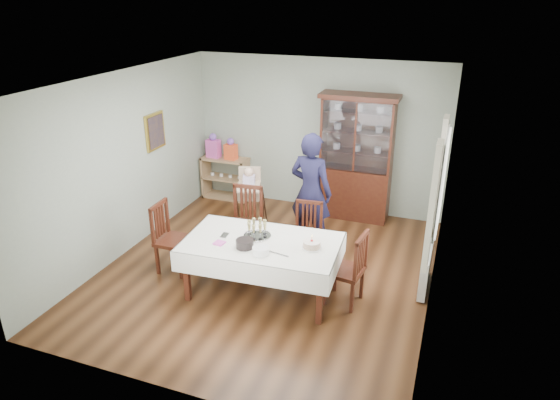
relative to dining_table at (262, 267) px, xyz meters
The scene contains 25 objects.
floor 0.68m from the dining_table, 105.13° to the left, with size 5.00×5.00×0.00m, color #593319.
room_shell 1.71m from the dining_table, 97.76° to the left, with size 5.00×5.00×5.00m.
dining_table is the anchor object (origin of this frame).
china_cabinet 2.96m from the dining_table, 77.82° to the left, with size 1.30×0.48×2.18m.
sideboard 3.40m from the dining_table, 123.92° to the left, with size 0.90×0.38×0.80m.
picture_frame 3.00m from the dining_table, 150.48° to the left, with size 0.04×0.48×0.58m, color gold.
window 2.52m from the dining_table, 22.04° to the left, with size 0.04×1.02×1.22m, color white.
curtain_left 2.29m from the dining_table, ahead, with size 0.07×0.30×1.55m, color silver.
curtain_right 2.71m from the dining_table, 35.93° to the left, with size 0.07×0.30×1.55m, color silver.
radiator 2.18m from the dining_table, 22.63° to the left, with size 0.10×0.80×0.55m, color white.
chair_far_left 1.06m from the dining_table, 126.27° to the left, with size 0.52×0.52×1.06m.
chair_far_right 0.99m from the dining_table, 71.48° to the left, with size 0.45×0.45×0.93m.
chair_end_left 1.41m from the dining_table, behind, with size 0.46×0.46×1.01m.
chair_end_right 1.10m from the dining_table, ahead, with size 0.50×0.50×1.00m.
woman 1.57m from the dining_table, 81.76° to the left, with size 0.67×0.44×1.84m, color black.
high_chair 1.92m from the dining_table, 118.16° to the left, with size 0.61×0.61×1.10m.
champagne_tray 0.47m from the dining_table, 134.54° to the left, with size 0.36×0.36×0.22m.
birthday_cake 0.78m from the dining_table, ahead, with size 0.26×0.26×0.18m.
plate_stack_dark 0.50m from the dining_table, 122.06° to the right, with size 0.23×0.23×0.11m, color black.
plate_stack_white 0.53m from the dining_table, 69.70° to the right, with size 0.21×0.21×0.09m, color white.
napkin_stack 0.66m from the dining_table, 153.82° to the right, with size 0.13×0.13×0.02m, color #E052B7.
cutlery 0.67m from the dining_table, behind, with size 0.11×0.16×0.01m, color silver, non-canonical shape.
cake_knife 0.55m from the dining_table, 36.80° to the right, with size 0.28×0.03×0.01m, color silver.
gift_bag_pink 3.56m from the dining_table, 127.06° to the left, with size 0.26×0.18×0.46m.
gift_bag_orange 3.36m from the dining_table, 122.06° to the left, with size 0.24×0.18×0.41m.
Camera 1 is at (2.32, -5.78, 3.75)m, focal length 32.00 mm.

